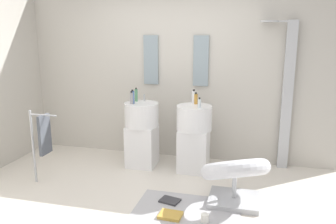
# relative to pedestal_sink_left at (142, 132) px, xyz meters

# --- Properties ---
(ground_plane) EXTENTS (4.80, 3.60, 0.04)m
(ground_plane) POSITION_rel_pedestal_sink_left_xyz_m (0.38, -1.10, -0.52)
(ground_plane) COLOR silver
(rear_partition) EXTENTS (4.80, 0.10, 2.60)m
(rear_partition) POSITION_rel_pedestal_sink_left_xyz_m (0.38, 0.55, 0.80)
(rear_partition) COLOR beige
(rear_partition) RESTS_ON ground_plane
(pedestal_sink_left) EXTENTS (0.48, 0.48, 1.02)m
(pedestal_sink_left) POSITION_rel_pedestal_sink_left_xyz_m (0.00, 0.00, 0.00)
(pedestal_sink_left) COLOR white
(pedestal_sink_left) RESTS_ON ground_plane
(pedestal_sink_right) EXTENTS (0.48, 0.48, 1.02)m
(pedestal_sink_right) POSITION_rel_pedestal_sink_left_xyz_m (0.75, 0.00, 0.00)
(pedestal_sink_right) COLOR white
(pedestal_sink_right) RESTS_ON ground_plane
(vanity_mirror_left) EXTENTS (0.22, 0.03, 0.72)m
(vanity_mirror_left) POSITION_rel_pedestal_sink_left_xyz_m (0.00, 0.48, 0.98)
(vanity_mirror_left) COLOR #8C9EA8
(vanity_mirror_right) EXTENTS (0.22, 0.03, 0.72)m
(vanity_mirror_right) POSITION_rel_pedestal_sink_left_xyz_m (0.75, 0.48, 0.98)
(vanity_mirror_right) COLOR #8C9EA8
(shower_column) EXTENTS (0.49, 0.24, 2.05)m
(shower_column) POSITION_rel_pedestal_sink_left_xyz_m (1.95, 0.43, 0.58)
(shower_column) COLOR #B7BABF
(shower_column) RESTS_ON ground_plane
(lounge_chair) EXTENTS (1.06, 1.06, 0.65)m
(lounge_chair) POSITION_rel_pedestal_sink_left_xyz_m (1.37, -0.81, -0.15)
(lounge_chair) COLOR #B7BABF
(lounge_chair) RESTS_ON ground_plane
(towel_rack) EXTENTS (0.37, 0.22, 0.95)m
(towel_rack) POSITION_rel_pedestal_sink_left_xyz_m (-1.00, -0.89, 0.13)
(towel_rack) COLOR #B7BABF
(towel_rack) RESTS_ON ground_plane
(area_rug) EXTENTS (1.14, 0.84, 0.01)m
(area_rug) POSITION_rel_pedestal_sink_left_xyz_m (0.89, -1.18, -0.50)
(area_rug) COLOR #B2B2B7
(area_rug) RESTS_ON ground_plane
(magazine_charcoal) EXTENTS (0.25, 0.21, 0.02)m
(magazine_charcoal) POSITION_rel_pedestal_sink_left_xyz_m (0.66, -0.99, -0.48)
(magazine_charcoal) COLOR #38383D
(magazine_charcoal) RESTS_ON area_rug
(magazine_ochre) EXTENTS (0.25, 0.20, 0.03)m
(magazine_ochre) POSITION_rel_pedestal_sink_left_xyz_m (0.75, -1.31, -0.48)
(magazine_ochre) COLOR gold
(magazine_ochre) RESTS_ON area_rug
(coffee_mug) EXTENTS (0.08, 0.08, 0.08)m
(coffee_mug) POSITION_rel_pedestal_sink_left_xyz_m (1.11, -1.32, -0.45)
(coffee_mug) COLOR white
(coffee_mug) RESTS_ON area_rug
(soap_bottle_green) EXTENTS (0.04, 0.04, 0.20)m
(soap_bottle_green) POSITION_rel_pedestal_sink_left_xyz_m (-0.11, 0.10, 0.51)
(soap_bottle_green) COLOR #59996B
(soap_bottle_green) RESTS_ON pedestal_sink_left
(soap_bottle_amber) EXTENTS (0.05, 0.05, 0.16)m
(soap_bottle_amber) POSITION_rel_pedestal_sink_left_xyz_m (0.75, 0.12, 0.50)
(soap_bottle_amber) COLOR #C68C38
(soap_bottle_amber) RESTS_ON pedestal_sink_right
(soap_bottle_grey) EXTENTS (0.05, 0.05, 0.18)m
(soap_bottle_grey) POSITION_rel_pedestal_sink_left_xyz_m (-0.11, -0.10, 0.50)
(soap_bottle_grey) COLOR #99999E
(soap_bottle_grey) RESTS_ON pedestal_sink_left
(soap_bottle_clear) EXTENTS (0.04, 0.04, 0.14)m
(soap_bottle_clear) POSITION_rel_pedestal_sink_left_xyz_m (0.84, -0.11, 0.48)
(soap_bottle_clear) COLOR silver
(soap_bottle_clear) RESTS_ON pedestal_sink_right
(soap_bottle_blue) EXTENTS (0.05, 0.05, 0.20)m
(soap_bottle_blue) POSITION_rel_pedestal_sink_left_xyz_m (-0.10, -0.07, 0.51)
(soap_bottle_blue) COLOR #4C72B7
(soap_bottle_blue) RESTS_ON pedestal_sink_left
(soap_bottle_white) EXTENTS (0.05, 0.05, 0.20)m
(soap_bottle_white) POSITION_rel_pedestal_sink_left_xyz_m (0.72, 0.13, 0.51)
(soap_bottle_white) COLOR white
(soap_bottle_white) RESTS_ON pedestal_sink_right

